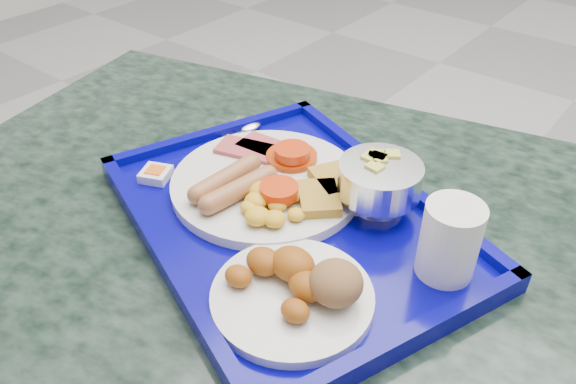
# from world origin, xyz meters

# --- Properties ---
(floor) EXTENTS (6.00, 6.00, 0.00)m
(floor) POSITION_xyz_m (0.00, 0.00, 0.00)
(floor) COLOR #9B9A9D
(floor) RESTS_ON ground
(table) EXTENTS (1.29, 1.00, 0.71)m
(table) POSITION_xyz_m (0.07, -0.81, 0.53)
(table) COLOR gray
(table) RESTS_ON floor
(tray) EXTENTS (0.58, 0.50, 0.03)m
(tray) POSITION_xyz_m (0.06, -0.82, 0.72)
(tray) COLOR #050283
(tray) RESTS_ON table
(main_plate) EXTENTS (0.27, 0.27, 0.04)m
(main_plate) POSITION_xyz_m (0.00, -0.79, 0.74)
(main_plate) COLOR silver
(main_plate) RESTS_ON tray
(bread_plate) EXTENTS (0.18, 0.18, 0.06)m
(bread_plate) POSITION_xyz_m (0.16, -0.92, 0.75)
(bread_plate) COLOR silver
(bread_plate) RESTS_ON tray
(fruit_bowl) EXTENTS (0.11, 0.11, 0.08)m
(fruit_bowl) POSITION_xyz_m (0.14, -0.73, 0.78)
(fruit_bowl) COLOR silver
(fruit_bowl) RESTS_ON tray
(juice_cup) EXTENTS (0.07, 0.07, 0.09)m
(juice_cup) POSITION_xyz_m (0.26, -0.78, 0.78)
(juice_cup) COLOR white
(juice_cup) RESTS_ON tray
(spoon) EXTENTS (0.03, 0.17, 0.01)m
(spoon) POSITION_xyz_m (-0.13, -0.70, 0.73)
(spoon) COLOR silver
(spoon) RESTS_ON tray
(knife) EXTENTS (0.08, 0.17, 0.00)m
(knife) POSITION_xyz_m (-0.13, -0.75, 0.73)
(knife) COLOR silver
(knife) RESTS_ON tray
(jam_packet) EXTENTS (0.05, 0.05, 0.02)m
(jam_packet) POSITION_xyz_m (-0.14, -0.87, 0.74)
(jam_packet) COLOR white
(jam_packet) RESTS_ON tray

